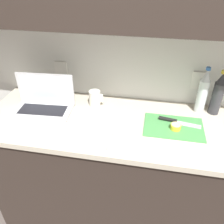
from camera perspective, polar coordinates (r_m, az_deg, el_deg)
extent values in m
plane|color=#564C47|center=(2.11, 9.40, -23.25)|extent=(12.00, 12.00, 0.00)
cube|color=white|center=(1.57, 14.51, 16.03)|extent=(5.20, 0.06, 2.60)
cube|color=white|center=(1.74, -12.14, 9.94)|extent=(0.09, 0.01, 0.12)
cube|color=white|center=(1.65, 20.15, 7.11)|extent=(0.09, 0.01, 0.12)
cube|color=#332823|center=(1.77, 10.71, -15.59)|extent=(2.21, 0.58, 0.86)
cube|color=beige|center=(1.46, 12.51, -4.13)|extent=(2.28, 0.62, 0.03)
cube|color=silver|center=(1.61, -16.28, 0.21)|extent=(0.38, 0.24, 0.02)
cube|color=black|center=(1.60, -16.34, 0.53)|extent=(0.31, 0.14, 0.00)
cube|color=silver|center=(1.63, -15.65, 5.43)|extent=(0.38, 0.04, 0.21)
cube|color=silver|center=(1.63, -15.72, 5.33)|extent=(0.33, 0.03, 0.18)
cube|color=#4C9E51|center=(1.46, 14.58, -3.49)|extent=(0.35, 0.23, 0.01)
cube|color=silver|center=(1.50, 17.99, -2.96)|extent=(0.15, 0.06, 0.00)
cylinder|color=black|center=(1.49, 13.30, -1.73)|extent=(0.11, 0.04, 0.02)
cylinder|color=yellow|center=(1.43, 15.07, -3.45)|extent=(0.06, 0.06, 0.03)
cylinder|color=#F4EAA3|center=(1.42, 15.16, -2.92)|extent=(0.05, 0.05, 0.00)
cylinder|color=#333338|center=(1.63, 23.87, 3.00)|extent=(0.07, 0.07, 0.21)
cone|color=#333338|center=(1.57, 25.02, 7.34)|extent=(0.06, 0.06, 0.06)
cylinder|color=gold|center=(1.55, 25.38, 8.70)|extent=(0.03, 0.03, 0.02)
cylinder|color=silver|center=(1.61, 20.79, 3.52)|extent=(0.06, 0.06, 0.22)
cone|color=silver|center=(1.54, 21.87, 8.18)|extent=(0.06, 0.06, 0.07)
cylinder|color=#3366B2|center=(1.53, 22.21, 9.64)|extent=(0.03, 0.03, 0.02)
cylinder|color=silver|center=(1.60, -4.18, 3.32)|extent=(0.08, 0.08, 0.11)
cube|color=silver|center=(1.59, -2.50, 3.33)|extent=(0.02, 0.01, 0.06)
cube|color=silver|center=(1.33, -5.06, -6.10)|extent=(0.23, 0.18, 0.02)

